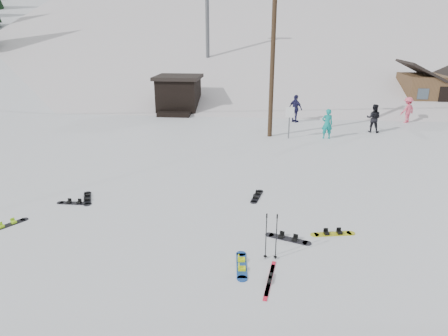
# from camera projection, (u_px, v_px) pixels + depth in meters

# --- Properties ---
(ground) EXTENTS (200.00, 200.00, 0.00)m
(ground) POSITION_uv_depth(u_px,v_px,m) (198.00, 261.00, 11.00)
(ground) COLOR white
(ground) RESTS_ON ground
(ski_slope) EXTENTS (60.00, 85.24, 65.97)m
(ski_slope) POSITION_uv_depth(u_px,v_px,m) (254.00, 144.00, 66.60)
(ski_slope) COLOR silver
(ski_slope) RESTS_ON ground
(ridge_left) EXTENTS (47.54, 95.03, 58.38)m
(ridge_left) POSITION_uv_depth(u_px,v_px,m) (26.00, 143.00, 63.24)
(ridge_left) COLOR white
(ridge_left) RESTS_ON ground
(treeline_crest) EXTENTS (50.00, 6.00, 10.00)m
(treeline_crest) POSITION_uv_depth(u_px,v_px,m) (260.00, 57.00, 91.79)
(treeline_crest) COLOR black
(treeline_crest) RESTS_ON ski_slope
(utility_pole) EXTENTS (2.00, 0.26, 9.00)m
(utility_pole) POSITION_uv_depth(u_px,v_px,m) (273.00, 55.00, 22.41)
(utility_pole) COLOR #3A2819
(utility_pole) RESTS_ON ground
(trail_sign) EXTENTS (0.50, 0.09, 1.85)m
(trail_sign) POSITION_uv_depth(u_px,v_px,m) (290.00, 117.00, 23.03)
(trail_sign) COLOR #595B60
(trail_sign) RESTS_ON ground
(lift_hut) EXTENTS (3.40, 4.10, 2.75)m
(lift_hut) POSITION_uv_depth(u_px,v_px,m) (179.00, 94.00, 30.71)
(lift_hut) COLOR black
(lift_hut) RESTS_ON ground
(lift_tower_near) EXTENTS (2.20, 0.36, 8.00)m
(lift_tower_near) POSITION_uv_depth(u_px,v_px,m) (207.00, 9.00, 36.99)
(lift_tower_near) COLOR #595B60
(lift_tower_near) RESTS_ON ski_slope
(cabin) EXTENTS (5.39, 4.40, 3.77)m
(cabin) POSITION_uv_depth(u_px,v_px,m) (435.00, 91.00, 31.58)
(cabin) COLOR brown
(cabin) RESTS_ON ground
(hero_snowboard) EXTENTS (0.38, 1.47, 0.10)m
(hero_snowboard) POSITION_uv_depth(u_px,v_px,m) (242.00, 265.00, 10.78)
(hero_snowboard) COLOR #18449D
(hero_snowboard) RESTS_ON ground
(hero_skis) EXTENTS (0.34, 1.72, 0.09)m
(hero_skis) POSITION_uv_depth(u_px,v_px,m) (270.00, 279.00, 10.17)
(hero_skis) COLOR red
(hero_skis) RESTS_ON ground
(ski_poles) EXTENTS (0.38, 0.10, 1.38)m
(ski_poles) POSITION_uv_depth(u_px,v_px,m) (271.00, 236.00, 10.90)
(ski_poles) COLOR black
(ski_poles) RESTS_ON ground
(board_scatter_a) EXTENTS (1.32, 0.25, 0.09)m
(board_scatter_a) POSITION_uv_depth(u_px,v_px,m) (74.00, 203.00, 14.66)
(board_scatter_a) COLOR black
(board_scatter_a) RESTS_ON ground
(board_scatter_b) EXTENTS (0.73, 1.33, 0.10)m
(board_scatter_b) POSITION_uv_depth(u_px,v_px,m) (87.00, 198.00, 15.06)
(board_scatter_b) COLOR black
(board_scatter_b) RESTS_ON ground
(board_scatter_c) EXTENTS (0.83, 1.17, 0.09)m
(board_scatter_c) POSITION_uv_depth(u_px,v_px,m) (8.00, 225.00, 13.00)
(board_scatter_c) COLOR black
(board_scatter_c) RESTS_ON ground
(board_scatter_d) EXTENTS (1.38, 0.68, 0.10)m
(board_scatter_d) POSITION_uv_depth(u_px,v_px,m) (288.00, 239.00, 12.15)
(board_scatter_d) COLOR black
(board_scatter_d) RESTS_ON ground
(board_scatter_e) EXTENTS (1.41, 0.50, 0.10)m
(board_scatter_e) POSITION_uv_depth(u_px,v_px,m) (333.00, 234.00, 12.45)
(board_scatter_e) COLOR yellow
(board_scatter_e) RESTS_ON ground
(board_scatter_f) EXTENTS (0.47, 1.37, 0.10)m
(board_scatter_f) POSITION_uv_depth(u_px,v_px,m) (257.00, 196.00, 15.25)
(board_scatter_f) COLOR black
(board_scatter_f) RESTS_ON ground
(skier_teal) EXTENTS (0.67, 0.47, 1.75)m
(skier_teal) POSITION_uv_depth(u_px,v_px,m) (327.00, 124.00, 23.17)
(skier_teal) COLOR #0E8C86
(skier_teal) RESTS_ON ground
(skier_dark) EXTENTS (1.02, 0.90, 1.75)m
(skier_dark) POSITION_uv_depth(u_px,v_px,m) (374.00, 118.00, 24.62)
(skier_dark) COLOR black
(skier_dark) RESTS_ON ground
(skier_pink) EXTENTS (1.29, 1.15, 1.74)m
(skier_pink) POSITION_uv_depth(u_px,v_px,m) (408.00, 110.00, 27.19)
(skier_pink) COLOR #EC5370
(skier_pink) RESTS_ON ground
(skier_navy) EXTENTS (1.11, 1.09, 1.88)m
(skier_navy) POSITION_uv_depth(u_px,v_px,m) (296.00, 109.00, 27.27)
(skier_navy) COLOR #1D1B43
(skier_navy) RESTS_ON ground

